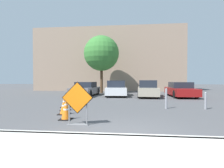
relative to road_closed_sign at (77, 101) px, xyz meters
name	(u,v)px	position (x,y,z in m)	size (l,w,h in m)	color
ground_plane	(127,98)	(1.53, 8.71, -0.80)	(96.00, 96.00, 0.00)	#4C4C4F
sidewalk_strip	(119,154)	(1.53, -2.29, -0.73)	(30.24, 2.01, 0.14)	beige
curb_lip	(121,137)	(1.53, -1.29, -0.73)	(30.24, 0.20, 0.14)	beige
road_closed_sign	(77,101)	(0.00, 0.00, 0.00)	(1.07, 0.20, 1.46)	black
traffic_cone_nearest	(66,110)	(-0.69, 0.76, -0.41)	(0.46, 0.46, 0.78)	black
traffic_cone_second	(64,106)	(-1.14, 1.73, -0.42)	(0.48, 0.48, 0.77)	black
traffic_cone_third	(65,105)	(-1.44, 2.64, -0.51)	(0.44, 0.44, 0.60)	black
traffic_cone_fourth	(66,101)	(-1.79, 3.69, -0.46)	(0.50, 0.50, 0.70)	black
parked_car_nearest	(86,89)	(-2.51, 10.85, -0.18)	(2.06, 4.76, 1.32)	slate
parked_car_second	(116,89)	(0.42, 11.05, -0.12)	(2.16, 4.79, 1.45)	silver
parked_car_third	(148,89)	(3.35, 10.45, -0.11)	(1.97, 4.77, 1.49)	#A39984
parked_car_fourth	(181,90)	(6.27, 10.55, -0.17)	(2.00, 4.55, 1.32)	maroon
bollard_nearest	(166,98)	(3.65, 3.75, -0.23)	(0.12, 0.12, 1.08)	gray
bollard_second	(206,100)	(5.62, 3.75, -0.33)	(0.12, 0.12, 0.89)	gray
building_facade_backdrop	(109,61)	(-1.38, 20.12, 3.60)	(20.87, 5.00, 8.79)	gray
street_tree_behind_lot	(101,53)	(-1.54, 14.31, 3.78)	(4.05, 4.05, 6.61)	#513823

